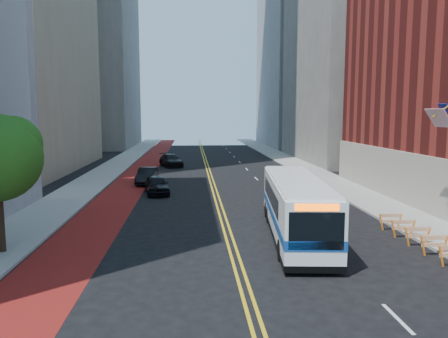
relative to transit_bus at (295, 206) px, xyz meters
name	(u,v)px	position (x,y,z in m)	size (l,w,h in m)	color
ground	(248,298)	(-3.67, -7.92, -1.73)	(160.00, 160.00, 0.00)	black
sidewalk_left	(95,180)	(-15.67, 22.08, -1.66)	(4.00, 140.00, 0.15)	gray
sidewalk_right	(323,177)	(8.33, 22.08, -1.66)	(4.00, 140.00, 0.15)	gray
bus_lane_paint	(133,180)	(-11.77, 22.08, -1.73)	(3.60, 140.00, 0.01)	maroon
center_line_inner	(209,179)	(-3.85, 22.08, -1.73)	(0.14, 140.00, 0.01)	gold
center_line_outer	(213,179)	(-3.49, 22.08, -1.73)	(0.14, 140.00, 0.01)	gold
lane_dashes	(247,169)	(1.13, 30.08, -1.73)	(0.14, 98.20, 0.01)	silver
midrise_right_near	(364,22)	(19.33, 40.08, 18.27)	(18.00, 26.00, 40.00)	slate
midrise_right_far	(314,15)	(20.33, 70.08, 25.77)	(20.00, 28.00, 55.00)	gray
construction_barriers	(443,247)	(5.93, -4.50, -1.06)	(1.42, 10.91, 1.00)	orange
transit_bus	(295,206)	(0.00, 0.00, 0.00)	(3.82, 12.29, 3.32)	white
car_a	(157,185)	(-8.71, 13.94, -0.94)	(1.87, 4.64, 1.58)	black
car_b	(147,176)	(-10.05, 19.45, -0.94)	(1.68, 4.82, 1.59)	black
car_c	(171,160)	(-8.40, 33.78, -0.94)	(2.24, 5.50, 1.60)	black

